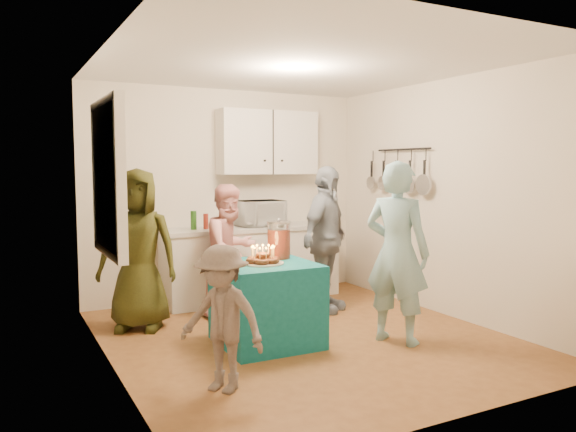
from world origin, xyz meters
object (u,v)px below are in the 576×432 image
woman_back_right (326,239)px  counter (252,265)px  man_birthday (397,252)px  woman_back_left (138,249)px  child_near_left (222,318)px  punch_jar (279,241)px  microwave (260,213)px  party_table (266,303)px  woman_back_center (230,250)px

woman_back_right → counter: bearing=83.2°
man_birthday → woman_back_left: man_birthday is taller
man_birthday → child_near_left: (-1.86, -0.32, -0.31)m
punch_jar → woman_back_right: (0.88, 0.57, -0.10)m
counter → woman_back_left: woman_back_left is taller
woman_back_left → child_near_left: size_ratio=1.51×
punch_jar → child_near_left: punch_jar is taller
counter → microwave: 0.65m
counter → child_near_left: (-1.37, -2.55, 0.11)m
woman_back_right → child_near_left: woman_back_right is taller
party_table → woman_back_left: bearing=131.9°
woman_back_center → woman_back_left: bearing=164.3°
woman_back_right → party_table: bearing=-179.9°
party_table → woman_back_center: size_ratio=0.59×
woman_back_center → party_table: bearing=-116.0°
party_table → woman_back_center: woman_back_center is taller
party_table → child_near_left: size_ratio=0.79×
man_birthday → woman_back_right: 1.28m
counter → man_birthday: man_birthday is taller
microwave → child_near_left: (-1.49, -2.55, -0.53)m
punch_jar → woman_back_left: 1.44m
punch_jar → man_birthday: 1.13m
party_table → woman_back_right: bearing=34.6°
microwave → man_birthday: 2.26m
microwave → woman_back_right: 1.05m
microwave → woman_back_left: 1.81m
man_birthday → woman_back_right: man_birthday is taller
punch_jar → man_birthday: bearing=-39.0°
microwave → punch_jar: microwave is taller
man_birthday → woman_back_center: size_ratio=1.17×
woman_back_right → microwave: bearing=77.6°
microwave → woman_back_right: (0.38, -0.94, -0.24)m
punch_jar → child_near_left: 1.48m
child_near_left → woman_back_left: bearing=150.2°
party_table → microwave: bearing=67.0°
punch_jar → man_birthday: (0.87, -0.71, -0.08)m
punch_jar → child_near_left: bearing=-133.7°
punch_jar → child_near_left: size_ratio=0.31×
woman_back_left → woman_back_center: 1.05m
woman_back_left → woman_back_center: (1.04, 0.09, -0.09)m
microwave → party_table: 1.98m
punch_jar → counter: bearing=75.6°
punch_jar → woman_back_left: woman_back_left is taller
microwave → man_birthday: man_birthday is taller
party_table → woman_back_right: 1.42m
microwave → man_birthday: size_ratio=0.34×
counter → woman_back_right: bearing=-62.3°
woman_back_left → child_near_left: 1.91m
punch_jar → woman_back_right: 1.06m
microwave → woman_back_center: bearing=-139.1°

